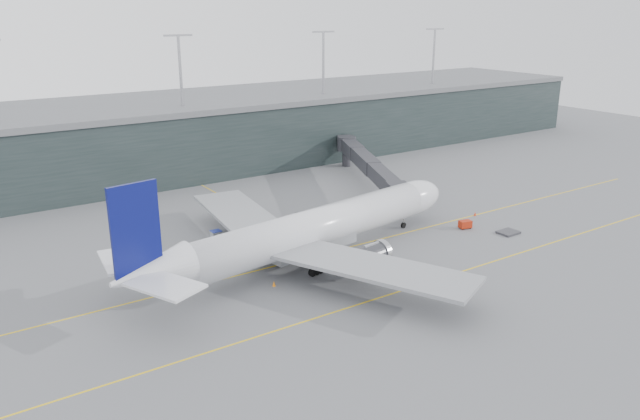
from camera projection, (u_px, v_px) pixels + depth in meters
ground at (283, 252)px, 92.20m from camera, size 320.00×320.00×0.00m
taxiline_a at (297, 260)px, 89.04m from camera, size 160.00×0.25×0.02m
taxiline_b at (366, 302)px, 76.43m from camera, size 160.00×0.25×0.02m
taxiline_lead_main at (249, 211)px, 110.62m from camera, size 0.25×60.00×0.02m
terminal at (146, 137)px, 135.57m from camera, size 240.00×36.00×29.00m
main_aircraft at (313, 230)px, 87.88m from camera, size 58.13×54.10×16.32m
jet_bridge at (352, 161)px, 125.06m from camera, size 21.07×44.04×6.81m
gse_cart at (465, 224)px, 101.73m from camera, size 2.20×1.66×1.35m
baggage_dolly at (508, 232)px, 99.67m from camera, size 3.27×2.64×0.32m
uld_a at (216, 236)px, 96.03m from camera, size 1.88×1.51×1.71m
uld_b at (241, 227)px, 99.91m from camera, size 2.04×1.78×1.61m
uld_c at (254, 226)px, 100.07m from camera, size 2.64×2.32×2.05m
cone_nose at (475, 214)px, 108.13m from camera, size 0.44×0.44×0.70m
cone_wing_stbd at (422, 283)px, 80.92m from camera, size 0.43×0.43×0.68m
cone_wing_port at (294, 215)px, 107.27m from camera, size 0.47×0.47×0.74m
cone_tail at (274, 284)px, 80.70m from camera, size 0.44×0.44×0.70m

